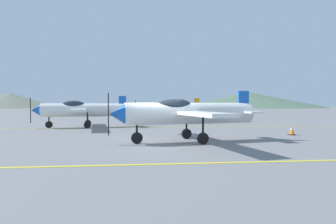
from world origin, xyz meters
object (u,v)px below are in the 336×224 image
Objects in this scene: airplane_far at (168,108)px; car_sedan at (213,112)px; airplane_near at (185,113)px; traffic_cone_front at (292,130)px; airplane_mid at (81,110)px.

airplane_far is 1.82× the size of car_sedan.
airplane_near is at bearing -93.12° from airplane_far.
airplane_far is at bearing 86.88° from airplane_near.
airplane_near is 1.82× the size of car_sedan.
airplane_near and airplane_far have the same top height.
traffic_cone_front is at bearing 18.19° from airplane_near.
airplane_far is at bearing -135.87° from car_sedan.
airplane_near is 1.00× the size of airplane_mid.
airplane_near is at bearing -53.21° from airplane_mid.
airplane_near is 1.00× the size of airplane_far.
car_sedan is at bearing 71.72° from airplane_near.
traffic_cone_front is at bearing -68.79° from airplane_far.
airplane_mid reaches higher than car_sedan.
airplane_near is at bearing -161.81° from traffic_cone_front.
airplane_mid is at bearing 126.79° from airplane_near.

